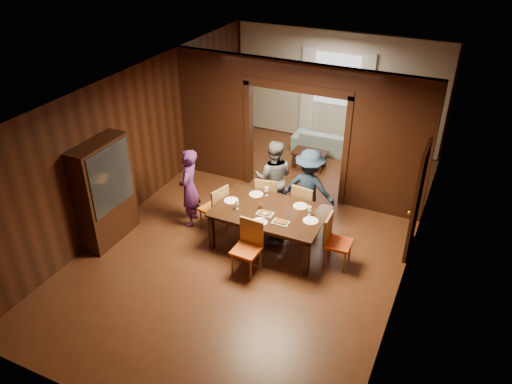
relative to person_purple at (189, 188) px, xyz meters
The scene contains 32 objects.
floor 1.68m from the person_purple, 16.66° to the left, with size 9.00×9.00×0.00m, color #4F2716.
ceiling 2.57m from the person_purple, 16.66° to the left, with size 5.50×9.00×0.02m, color silver.
room_walls 2.80m from the person_purple, 58.55° to the left, with size 5.52×9.01×2.90m.
person_purple is the anchor object (origin of this frame).
person_grey 1.69m from the person_purple, 38.19° to the left, with size 0.78×0.61×1.61m, color #53545A.
person_navy 2.31m from the person_purple, 24.59° to the left, with size 1.04×0.60×1.61m, color #18253C.
sofa 4.57m from the person_purple, 70.26° to the left, with size 1.89×0.74×0.55m, color #8CB5B8.
serving_bowl 1.80m from the person_purple, ahead, with size 0.34×0.34×0.08m, color black.
dining_table 1.77m from the person_purple, ahead, with size 2.01×1.25×0.76m, color black.
coffee_table 3.56m from the person_purple, 67.68° to the left, with size 0.80×0.50×0.40m, color black.
chair_left 0.60m from the person_purple, ahead, with size 0.44×0.44×0.97m, color orange, non-canonical shape.
chair_right 3.04m from the person_purple, ahead, with size 0.44×0.44×0.97m, color red, non-canonical shape.
chair_far_l 1.58m from the person_purple, 31.67° to the left, with size 0.44×0.44×0.97m, color #D95914, non-canonical shape.
chair_far_r 2.29m from the person_purple, 21.88° to the left, with size 0.44×0.44×0.97m, color red, non-canonical shape.
chair_near 1.92m from the person_purple, 28.67° to the right, with size 0.44×0.44×0.97m, color #D45013, non-canonical shape.
hutch 1.57m from the person_purple, 136.07° to the right, with size 0.40×1.20×2.00m, color black.
door_right 4.22m from the person_purple, 12.65° to the left, with size 0.06×0.90×2.10m, color black.
window_far 5.14m from the person_purple, 73.81° to the left, with size 1.20×0.03×1.30m, color silver.
curtain_left 4.89m from the person_purple, 82.19° to the left, with size 0.35×0.06×2.40m, color white.
curtain_right 5.30m from the person_purple, 65.86° to the left, with size 0.35×0.06×2.40m, color white.
plate_left 0.92m from the person_purple, ahead, with size 0.27×0.27×0.01m, color white.
plate_far_l 1.31m from the person_purple, 16.87° to the left, with size 0.27×0.27×0.01m, color white.
plate_far_r 2.19m from the person_purple, ahead, with size 0.27×0.27×0.01m, color silver.
plate_right 2.49m from the person_purple, ahead, with size 0.27×0.27×0.01m, color white.
plate_near 1.76m from the person_purple, 14.37° to the right, with size 0.27×0.27×0.01m, color white.
platter_a 1.69m from the person_purple, ahead, with size 0.30×0.20×0.04m, color gray.
platter_b 2.06m from the person_purple, ahead, with size 0.30×0.20×0.04m, color gray.
wineglass_left 1.17m from the person_purple, 11.14° to the right, with size 0.08×0.08×0.18m, color silver, non-canonical shape.
wineglass_far 1.51m from the person_purple, 16.73° to the left, with size 0.08×0.08×0.18m, color white, non-canonical shape.
wineglass_right 2.42m from the person_purple, ahead, with size 0.08×0.08×0.18m, color silver, non-canonical shape.
tumbler 1.78m from the person_purple, 10.86° to the right, with size 0.07×0.07×0.14m, color white.
condiment_jar 1.54m from the person_purple, ahead, with size 0.08×0.08×0.11m, color #451E10, non-canonical shape.
Camera 1 is at (3.25, -7.42, 5.66)m, focal length 35.00 mm.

